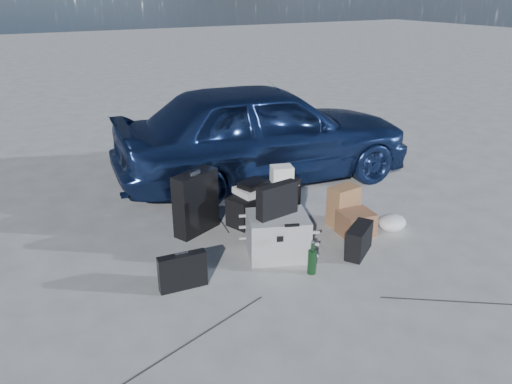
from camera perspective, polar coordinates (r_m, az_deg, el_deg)
ground at (r=4.91m, az=6.02°, el=-8.44°), size 60.00×60.00×0.00m
car at (r=6.84m, az=0.88°, el=6.93°), size 4.21×2.12×1.38m
pelican_case at (r=5.00m, az=2.49°, el=-4.97°), size 0.72×0.66×0.43m
laptop_bag at (r=4.85m, az=2.44°, el=-0.93°), size 0.45×0.17×0.33m
briefcase at (r=4.53m, az=-8.39°, el=-8.96°), size 0.44×0.14×0.34m
suitcase_left at (r=5.45m, az=-6.89°, el=-1.20°), size 0.56×0.39×0.69m
suitcase_right at (r=5.46m, az=2.79°, el=-1.65°), size 0.50×0.29×0.57m
white_carton at (r=5.32m, az=2.97°, el=2.04°), size 0.27×0.24×0.18m
duffel_bag at (r=5.75m, az=-0.20°, el=-1.66°), size 0.72×0.49×0.33m
flat_box_white at (r=5.68m, az=-0.16°, el=0.26°), size 0.45×0.37×0.07m
flat_box_black at (r=5.66m, az=-0.38°, el=0.92°), size 0.35×0.30×0.06m
kraft_bag at (r=5.71m, az=9.95°, el=-1.55°), size 0.36×0.24×0.45m
cardboard_box at (r=5.54m, az=11.35°, el=-3.52°), size 0.39×0.35×0.26m
plastic_bag at (r=5.73m, az=15.30°, el=-3.41°), size 0.35×0.31×0.18m
messenger_bag at (r=5.14m, az=11.69°, el=-5.41°), size 0.45×0.37×0.30m
green_bottle at (r=4.73m, az=6.43°, el=-7.50°), size 0.09×0.09×0.33m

